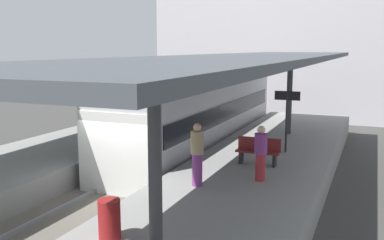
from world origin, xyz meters
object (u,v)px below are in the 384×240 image
at_px(platform_bench, 258,150).
at_px(passenger_mid_platform, 197,153).
at_px(commuter_train, 201,115).
at_px(passenger_near_bench, 261,153).
at_px(platform_sign, 287,108).
at_px(litter_bin, 109,219).

bearing_deg(platform_bench, passenger_mid_platform, -109.21).
relative_size(commuter_train, passenger_near_bench, 9.07).
relative_size(commuter_train, platform_bench, 10.23).
distance_m(platform_sign, passenger_mid_platform, 5.14).
distance_m(litter_bin, passenger_mid_platform, 3.84).
relative_size(platform_sign, passenger_near_bench, 1.40).
bearing_deg(litter_bin, passenger_near_bench, 69.90).
bearing_deg(passenger_mid_platform, litter_bin, -94.86).
distance_m(passenger_near_bench, passenger_mid_platform, 1.85).
bearing_deg(platform_sign, platform_bench, -103.55).
bearing_deg(commuter_train, platform_bench, -50.57).
bearing_deg(passenger_near_bench, litter_bin, -110.10).
xyz_separation_m(platform_sign, passenger_near_bench, (-0.00, -3.75, -0.81)).
bearing_deg(litter_bin, passenger_mid_platform, 85.14).
relative_size(passenger_near_bench, passenger_mid_platform, 0.91).
height_order(platform_sign, passenger_near_bench, platform_sign).
bearing_deg(passenger_mid_platform, platform_sign, 73.13).
xyz_separation_m(platform_sign, litter_bin, (-1.80, -8.67, -1.22)).
bearing_deg(commuter_train, passenger_mid_platform, -69.05).
relative_size(platform_bench, litter_bin, 1.75).
xyz_separation_m(commuter_train, platform_sign, (4.36, -2.65, 0.90)).
bearing_deg(commuter_train, litter_bin, -77.26).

